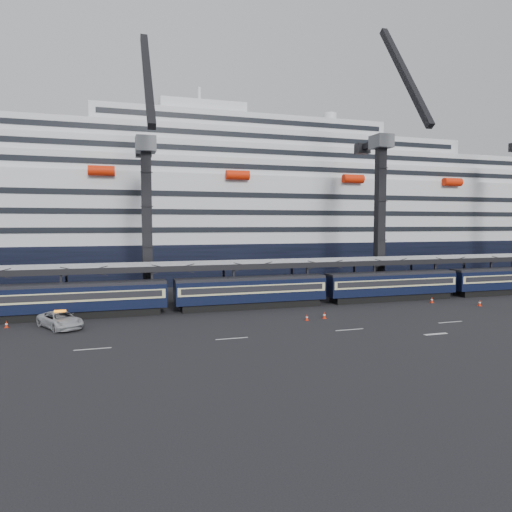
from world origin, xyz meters
The scene contains 13 objects.
ground centered at (0.00, 0.00, 0.00)m, with size 260.00×260.00×0.00m, color black.
lane_markings centered at (8.15, -5.23, 0.01)m, with size 111.00×4.27×0.02m.
train centered at (-4.65, 10.00, 2.20)m, with size 133.05×3.00×4.05m.
canopy centered at (0.00, 14.00, 5.25)m, with size 130.00×6.25×5.53m.
cruise_ship centered at (-1.08, 45.99, 12.34)m, with size 214.09×28.84×34.00m.
crane_dark_near centered at (-20.00, 18.59, 11.93)m, with size 4.50×17.75×35.08m.
crane_dark_mid centered at (15.00, 17.59, 13.36)m, with size 4.50×18.24×39.64m.
pickup_truck centered at (-29.49, 5.13, 0.83)m, with size 2.76×6.00×1.67m, color #A8ABAF.
traffic_cone_b centered at (-34.74, 6.90, 0.35)m, with size 0.36×0.36×0.71m.
traffic_cone_c centered at (-4.30, 1.28, 0.34)m, with size 0.35×0.35×0.69m.
traffic_cone_d centered at (-2.03, 1.67, 0.37)m, with size 0.38×0.38×0.76m.
traffic_cone_e centered at (20.37, 2.97, 0.41)m, with size 0.41×0.41×0.82m.
traffic_cone_f centered at (16.04, 6.71, 0.40)m, with size 0.40×0.40×0.81m.
Camera 1 is at (-23.84, -43.89, 10.45)m, focal length 32.00 mm.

